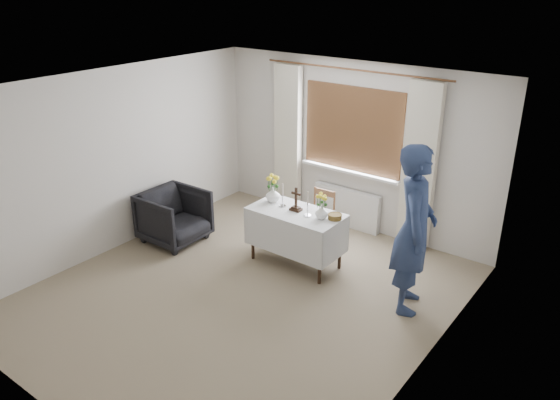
{
  "coord_description": "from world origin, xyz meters",
  "views": [
    {
      "loc": [
        3.77,
        -4.27,
        3.64
      ],
      "look_at": [
        -0.04,
        0.79,
        0.96
      ],
      "focal_mm": 35.0,
      "sensor_mm": 36.0,
      "label": 1
    }
  ],
  "objects_px": {
    "person": "(414,229)",
    "flower_vase_right": "(322,212)",
    "altar_table": "(296,238)",
    "armchair": "(174,217)",
    "wooden_cross": "(296,199)",
    "flower_vase_left": "(273,195)",
    "wooden_chair": "(318,219)"
  },
  "relations": [
    {
      "from": "wooden_chair",
      "to": "armchair",
      "type": "distance_m",
      "value": 2.06
    },
    {
      "from": "person",
      "to": "wooden_cross",
      "type": "relative_size",
      "value": 6.24
    },
    {
      "from": "wooden_chair",
      "to": "wooden_cross",
      "type": "xyz_separation_m",
      "value": [
        0.04,
        -0.61,
        0.52
      ]
    },
    {
      "from": "flower_vase_left",
      "to": "flower_vase_right",
      "type": "bearing_deg",
      "value": -4.16
    },
    {
      "from": "flower_vase_left",
      "to": "flower_vase_right",
      "type": "distance_m",
      "value": 0.82
    },
    {
      "from": "altar_table",
      "to": "armchair",
      "type": "bearing_deg",
      "value": -164.11
    },
    {
      "from": "person",
      "to": "altar_table",
      "type": "bearing_deg",
      "value": 67.33
    },
    {
      "from": "person",
      "to": "flower_vase_right",
      "type": "bearing_deg",
      "value": 66.21
    },
    {
      "from": "altar_table",
      "to": "flower_vase_left",
      "type": "xyz_separation_m",
      "value": [
        -0.44,
        0.08,
        0.48
      ]
    },
    {
      "from": "armchair",
      "to": "person",
      "type": "relative_size",
      "value": 0.42
    },
    {
      "from": "armchair",
      "to": "altar_table",
      "type": "bearing_deg",
      "value": -75.01
    },
    {
      "from": "armchair",
      "to": "wooden_cross",
      "type": "distance_m",
      "value": 1.91
    },
    {
      "from": "armchair",
      "to": "person",
      "type": "distance_m",
      "value": 3.49
    },
    {
      "from": "wooden_chair",
      "to": "flower_vase_left",
      "type": "bearing_deg",
      "value": -126.94
    },
    {
      "from": "flower_vase_left",
      "to": "wooden_cross",
      "type": "bearing_deg",
      "value": -7.48
    },
    {
      "from": "altar_table",
      "to": "flower_vase_left",
      "type": "bearing_deg",
      "value": 169.8
    },
    {
      "from": "wooden_chair",
      "to": "wooden_cross",
      "type": "bearing_deg",
      "value": -88.85
    },
    {
      "from": "person",
      "to": "flower_vase_left",
      "type": "xyz_separation_m",
      "value": [
        -2.06,
        0.1,
        -0.12
      ]
    },
    {
      "from": "wooden_chair",
      "to": "person",
      "type": "xyz_separation_m",
      "value": [
        1.68,
        -0.65,
        0.58
      ]
    },
    {
      "from": "person",
      "to": "wooden_chair",
      "type": "bearing_deg",
      "value": 46.83
    },
    {
      "from": "altar_table",
      "to": "wooden_chair",
      "type": "height_order",
      "value": "wooden_chair"
    },
    {
      "from": "armchair",
      "to": "wooden_cross",
      "type": "relative_size",
      "value": 2.65
    },
    {
      "from": "flower_vase_right",
      "to": "flower_vase_left",
      "type": "bearing_deg",
      "value": 175.84
    },
    {
      "from": "person",
      "to": "flower_vase_right",
      "type": "xyz_separation_m",
      "value": [
        -1.24,
        0.04,
        -0.14
      ]
    },
    {
      "from": "wooden_chair",
      "to": "wooden_cross",
      "type": "relative_size",
      "value": 2.54
    },
    {
      "from": "flower_vase_left",
      "to": "armchair",
      "type": "bearing_deg",
      "value": -156.42
    },
    {
      "from": "flower_vase_left",
      "to": "flower_vase_right",
      "type": "xyz_separation_m",
      "value": [
        0.82,
        -0.06,
        -0.01
      ]
    },
    {
      "from": "wooden_chair",
      "to": "wooden_cross",
      "type": "height_order",
      "value": "wooden_cross"
    },
    {
      "from": "wooden_chair",
      "to": "person",
      "type": "bearing_deg",
      "value": -24.0
    },
    {
      "from": "altar_table",
      "to": "armchair",
      "type": "height_order",
      "value": "armchair"
    },
    {
      "from": "altar_table",
      "to": "wooden_cross",
      "type": "relative_size",
      "value": 3.92
    },
    {
      "from": "person",
      "to": "flower_vase_right",
      "type": "distance_m",
      "value": 1.25
    }
  ]
}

